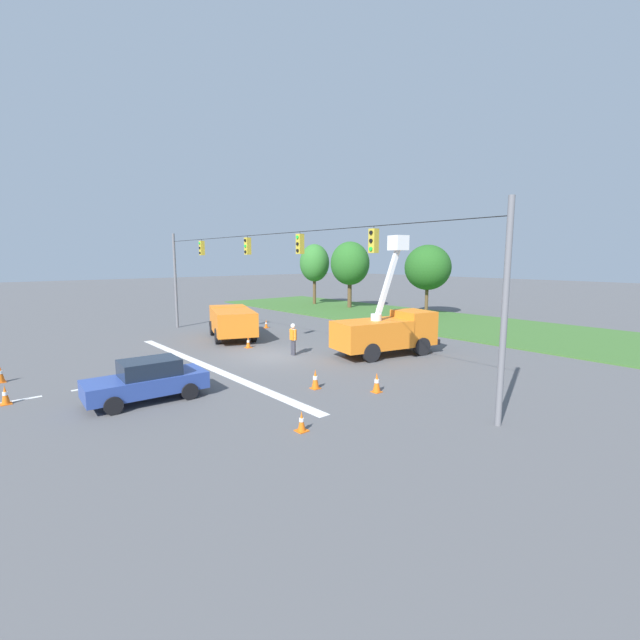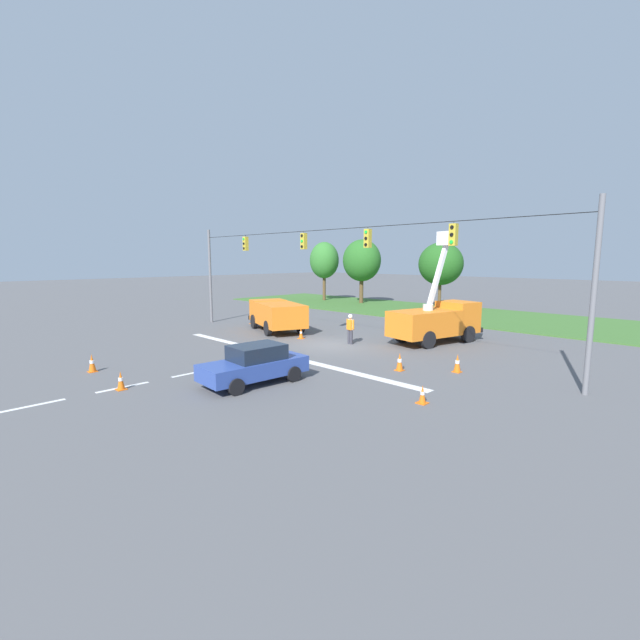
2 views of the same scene
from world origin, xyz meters
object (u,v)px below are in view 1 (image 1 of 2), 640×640
tree_centre (428,268)px  traffic_cone_lane_edge_b (216,325)px  traffic_cone_far_right (266,324)px  traffic_cone_mid_right (302,422)px  utility_truck_support_near (232,321)px  sedan_blue (147,380)px  traffic_cone_mid_left (377,382)px  traffic_cone_far_left (357,334)px  tree_west (350,264)px  road_worker (293,337)px  traffic_cone_near_bucket (0,373)px  utility_truck_bucket_lift (387,330)px  traffic_cone_lane_edge_a (248,342)px  tree_far_west (314,263)px  traffic_cone_foreground_right (315,379)px  traffic_cone_foreground_left (5,395)px

tree_centre → traffic_cone_lane_edge_b: tree_centre is taller
traffic_cone_far_right → traffic_cone_lane_edge_b: bearing=-117.7°
traffic_cone_mid_right → traffic_cone_lane_edge_b: (-19.28, 6.87, 0.02)m
utility_truck_support_near → traffic_cone_mid_right: (15.29, -6.04, -0.90)m
tree_centre → sedan_blue: tree_centre is taller
traffic_cone_mid_left → traffic_cone_far_left: 10.91m
tree_west → road_worker: size_ratio=4.01×
utility_truck_support_near → road_worker: bearing=1.1°
traffic_cone_near_bucket → traffic_cone_lane_edge_b: size_ratio=1.17×
tree_west → traffic_cone_mid_right: tree_west is taller
road_worker → utility_truck_bucket_lift: bearing=50.5°
traffic_cone_near_bucket → traffic_cone_far_right: (-4.92, 16.89, -0.08)m
traffic_cone_lane_edge_a → traffic_cone_far_left: 7.09m
traffic_cone_far_right → utility_truck_bucket_lift: bearing=-0.1°
tree_far_west → traffic_cone_foreground_right: tree_far_west is taller
tree_west → traffic_cone_lane_edge_b: bearing=-78.5°
utility_truck_bucket_lift → traffic_cone_foreground_right: 7.47m
traffic_cone_foreground_left → traffic_cone_mid_left: bearing=55.6°
utility_truck_support_near → traffic_cone_lane_edge_a: bearing=-12.9°
utility_truck_support_near → traffic_cone_far_left: utility_truck_support_near is taller
traffic_cone_foreground_left → traffic_cone_far_right: size_ratio=1.10×
tree_west → traffic_cone_near_bucket: bearing=-71.8°
traffic_cone_foreground_right → traffic_cone_mid_left: size_ratio=1.00×
utility_truck_bucket_lift → sedan_blue: size_ratio=1.49×
tree_centre → traffic_cone_far_right: tree_centre is taller
utility_truck_bucket_lift → traffic_cone_mid_left: (4.21, -5.48, -1.02)m
tree_far_west → sedan_blue: (22.05, -26.49, -4.01)m
traffic_cone_mid_left → traffic_cone_lane_edge_a: 10.84m
traffic_cone_foreground_left → traffic_cone_far_left: 18.65m
utility_truck_support_near → traffic_cone_foreground_right: (12.19, -2.90, -0.80)m
tree_far_west → utility_truck_bucket_lift: bearing=-31.0°
traffic_cone_foreground_left → traffic_cone_near_bucket: traffic_cone_near_bucket is taller
traffic_cone_lane_edge_a → traffic_cone_far_right: 7.43m
tree_west → utility_truck_support_near: (7.54, -18.34, -3.58)m
utility_truck_support_near → sedan_blue: 12.65m
traffic_cone_mid_right → traffic_cone_far_right: (-17.53, 10.21, 0.01)m
utility_truck_bucket_lift → traffic_cone_lane_edge_b: size_ratio=9.57×
traffic_cone_near_bucket → traffic_cone_mid_right: bearing=27.9°
tree_west → traffic_cone_mid_right: bearing=-46.9°
tree_west → sedan_blue: bearing=-58.2°
tree_west → traffic_cone_near_bucket: 33.00m
tree_far_west → traffic_cone_mid_right: tree_far_west is taller
tree_centre → traffic_cone_mid_right: size_ratio=10.23×
utility_truck_bucket_lift → traffic_cone_near_bucket: utility_truck_bucket_lift is taller
traffic_cone_foreground_left → tree_centre: bearing=98.8°
traffic_cone_lane_edge_b → traffic_cone_far_left: bearing=26.8°
sedan_blue → traffic_cone_lane_edge_a: (-5.88, 7.90, -0.45)m
utility_truck_bucket_lift → traffic_cone_far_right: (-12.18, 0.03, -1.10)m
traffic_cone_mid_right → traffic_cone_lane_edge_b: 20.47m
tree_far_west → traffic_cone_lane_edge_a: 25.04m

